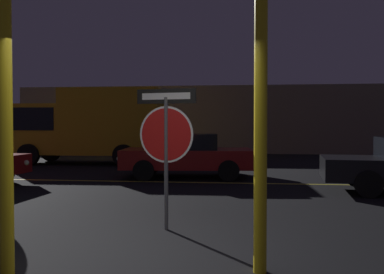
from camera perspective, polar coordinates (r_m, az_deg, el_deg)
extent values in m
plane|color=black|center=(4.96, -7.82, -17.17)|extent=(260.00, 260.00, 0.00)
cube|color=gold|center=(11.80, 0.88, -6.07)|extent=(40.14, 0.12, 0.01)
cylinder|color=#4C4C51|center=(6.50, -3.46, -3.56)|extent=(0.06, 0.06, 2.01)
cylinder|color=white|center=(6.47, -3.46, 0.34)|extent=(0.85, 0.17, 0.86)
cylinder|color=#B71414|center=(6.47, -3.46, 0.34)|extent=(0.78, 0.17, 0.80)
cube|color=black|center=(6.48, -3.47, 5.45)|extent=(0.93, 0.20, 0.22)
cube|color=white|center=(6.48, -3.47, 5.45)|extent=(0.77, 0.17, 0.10)
cylinder|color=yellow|center=(4.92, -23.58, 0.34)|extent=(0.15, 0.15, 3.00)
cylinder|color=yellow|center=(4.63, 9.12, 0.12)|extent=(0.14, 0.14, 2.95)
cylinder|color=black|center=(13.00, -23.79, -4.18)|extent=(0.61, 0.24, 0.60)
sphere|color=#F4EFCC|center=(12.25, -21.20, -3.21)|extent=(0.14, 0.14, 0.14)
sphere|color=#F4EFCC|center=(11.37, -24.03, -3.62)|extent=(0.14, 0.14, 0.14)
cube|color=maroon|center=(12.90, -0.65, -2.84)|extent=(4.00, 2.22, 0.55)
cube|color=black|center=(12.87, -0.13, -0.58)|extent=(1.68, 1.75, 0.47)
cylinder|color=black|center=(12.14, -6.47, -4.46)|extent=(0.62, 0.25, 0.60)
cylinder|color=black|center=(13.92, -5.43, -3.66)|extent=(0.62, 0.25, 0.60)
cylinder|color=black|center=(12.04, 4.90, -4.50)|extent=(0.62, 0.25, 0.60)
cylinder|color=black|center=(13.83, 4.45, -3.69)|extent=(0.62, 0.25, 0.60)
sphere|color=#F4EFCC|center=(12.55, -9.72, -2.87)|extent=(0.14, 0.14, 0.14)
sphere|color=#F4EFCC|center=(13.69, -8.77, -2.48)|extent=(0.14, 0.14, 0.14)
cylinder|color=black|center=(11.76, 21.07, -4.76)|extent=(0.62, 0.26, 0.60)
cylinder|color=black|center=(10.11, 22.48, -5.82)|extent=(0.62, 0.26, 0.60)
cube|color=gold|center=(18.65, -19.77, 1.01)|extent=(2.43, 2.07, 2.01)
cube|color=black|center=(18.65, -19.78, 2.25)|extent=(2.20, 2.11, 0.88)
cube|color=gold|center=(17.55, -10.45, 2.03)|extent=(3.94, 2.24, 2.62)
cylinder|color=black|center=(17.73, -20.96, -2.22)|extent=(0.85, 0.30, 0.84)
cylinder|color=black|center=(19.59, -18.30, -1.83)|extent=(0.85, 0.30, 0.84)
cylinder|color=black|center=(16.42, -9.07, -2.43)|extent=(0.85, 0.30, 0.84)
cylinder|color=black|center=(18.41, -7.49, -1.98)|extent=(0.85, 0.30, 0.84)
cube|color=#7A6B5B|center=(25.12, 7.70, 2.29)|extent=(26.21, 3.80, 3.71)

